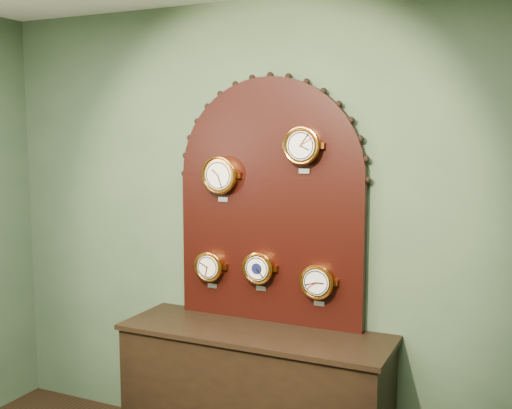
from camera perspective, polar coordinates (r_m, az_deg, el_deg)
The scene contains 8 objects.
wall_back at distance 3.82m, azimuth 1.57°, elevation -2.27°, with size 4.00×4.00×0.00m, color #3F563B.
shop_counter at distance 3.87m, azimuth -0.13°, elevation -17.63°, with size 1.60×0.50×0.80m, color black.
display_board at distance 3.75m, azimuth 1.28°, elevation 1.03°, with size 1.26×0.06×1.53m.
roman_clock at distance 3.81m, azimuth -3.32°, elevation 2.75°, with size 0.24×0.08×0.29m.
arabic_clock at distance 3.58m, azimuth 4.33°, elevation 5.47°, with size 0.23×0.08×0.28m.
hygrometer at distance 3.93m, azimuth -4.31°, elevation -5.73°, with size 0.19×0.08×0.25m.
barometer at distance 3.78m, azimuth 0.27°, elevation -5.89°, with size 0.20×0.08×0.25m.
tide_clock at distance 3.65m, azimuth 5.75°, elevation -7.12°, with size 0.21×0.08×0.26m.
Camera 1 is at (1.48, -0.97, 2.01)m, focal length 43.09 mm.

